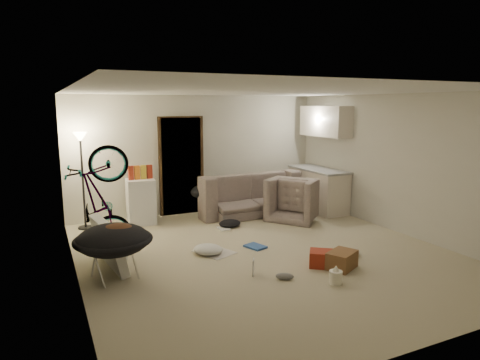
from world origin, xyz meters
name	(u,v)px	position (x,y,z in m)	size (l,w,h in m)	color
floor	(264,254)	(0.00, 0.00, -0.01)	(5.50, 6.00, 0.02)	#BCB290
ceiling	(266,90)	(0.00, 0.00, 2.51)	(5.50, 6.00, 0.02)	white
wall_back	(198,154)	(0.00, 3.01, 1.25)	(5.50, 0.02, 2.50)	beige
wall_front	(426,223)	(0.00, -3.01, 1.25)	(5.50, 0.02, 2.50)	beige
wall_left	(72,190)	(-2.76, 0.00, 1.25)	(0.02, 6.00, 2.50)	beige
wall_right	(400,164)	(2.76, 0.00, 1.25)	(0.02, 6.00, 2.50)	beige
doorway	(181,166)	(-0.40, 2.97, 1.02)	(0.85, 0.10, 2.04)	black
door_trim	(182,166)	(-0.40, 2.94, 1.02)	(0.97, 0.04, 2.10)	#362413
floor_lamp	(81,160)	(-2.40, 2.65, 1.31)	(0.28, 0.28, 1.81)	black
kitchen_counter	(318,190)	(2.43, 2.00, 0.44)	(0.60, 1.50, 0.88)	beige
counter_top	(319,170)	(2.43, 2.00, 0.90)	(0.64, 1.54, 0.04)	gray
kitchen_uppers	(325,121)	(2.56, 2.00, 1.95)	(0.38, 1.40, 0.65)	beige
sofa	(246,197)	(0.87, 2.45, 0.33)	(2.26, 0.88, 0.66)	#343B34
armchair	(298,203)	(1.64, 1.59, 0.32)	(0.97, 0.85, 0.63)	#343B34
bicycle	(101,224)	(-2.30, 1.14, 0.46)	(0.61, 1.74, 0.91)	black
book_asset	(253,276)	(-0.60, -0.78, 0.01)	(0.16, 0.22, 0.02)	#9B2A17
mini_fridge	(141,201)	(-1.37, 2.55, 0.44)	(0.52, 0.52, 0.88)	white
snack_box_0	(131,174)	(-1.54, 2.55, 1.00)	(0.10, 0.07, 0.30)	#9B2A17
snack_box_1	(137,173)	(-1.42, 2.55, 1.00)	(0.10, 0.07, 0.30)	orange
snack_box_2	(143,173)	(-1.30, 2.55, 1.00)	(0.10, 0.07, 0.30)	gold
snack_box_3	(150,172)	(-1.18, 2.55, 1.00)	(0.10, 0.07, 0.30)	#9B2A17
saucer_chair	(114,247)	(-2.29, 0.00, 0.44)	(1.04, 1.04, 0.74)	silver
hoodie	(117,232)	(-2.24, -0.03, 0.64)	(0.48, 0.40, 0.22)	#4D2C1A
sofa_drape	(204,192)	(-0.08, 2.45, 0.54)	(0.56, 0.46, 0.28)	black
tv_box	(109,244)	(-2.30, 0.40, 0.35)	(0.13, 1.06, 0.70)	silver
drink_case_a	(342,260)	(0.69, -1.03, 0.12)	(0.44, 0.31, 0.25)	brown
drink_case_b	(324,259)	(0.50, -0.86, 0.11)	(0.40, 0.29, 0.23)	#9B2A17
juicer	(336,276)	(0.28, -1.42, 0.10)	(0.17, 0.17, 0.25)	white
newspaper	(214,252)	(-0.70, 0.37, 0.00)	(0.46, 0.60, 0.01)	beige
book_blue	(255,247)	(-0.01, 0.29, 0.02)	(0.24, 0.33, 0.03)	#2B539C
book_white	(224,228)	(-0.06, 1.48, 0.01)	(0.20, 0.26, 0.02)	silver
shoe_1	(236,211)	(0.63, 2.45, 0.05)	(0.26, 0.11, 0.10)	slate
shoe_3	(285,276)	(-0.25, -1.03, 0.05)	(0.25, 0.10, 0.09)	slate
shoe_4	(356,253)	(1.21, -0.72, 0.05)	(0.26, 0.11, 0.10)	white
clothes_lump_b	(230,223)	(0.10, 1.58, 0.07)	(0.43, 0.37, 0.13)	black
clothes_lump_c	(208,249)	(-0.82, 0.35, 0.07)	(0.47, 0.40, 0.15)	silver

